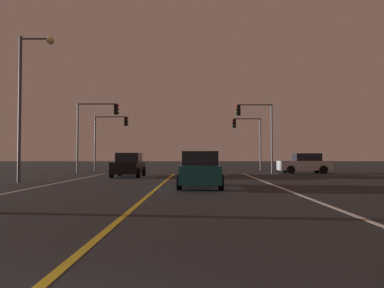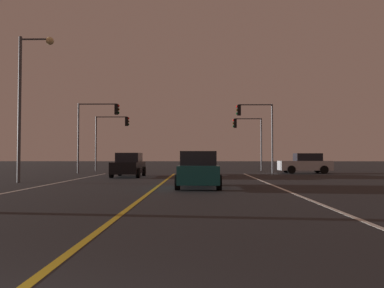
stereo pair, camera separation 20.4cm
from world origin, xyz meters
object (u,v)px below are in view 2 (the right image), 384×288
object	(u,v)px
traffic_light_far_right	(247,132)
traffic_light_far_left	(112,130)
car_lead_same_lane	(198,170)
traffic_light_near_right	(255,122)
car_ahead_far	(202,165)
traffic_light_near_left	(97,121)
car_oncoming	(129,165)
street_lamp_left_mid	(27,90)
street_lamp_right_near	(379,53)
car_crossing_side	(305,164)

from	to	relation	value
traffic_light_far_right	traffic_light_far_left	size ratio (longest dim) A/B	0.96
car_lead_same_lane	traffic_light_near_right	xyz separation A→B (m)	(4.82, 14.00, 3.49)
car_ahead_far	traffic_light_near_left	size ratio (longest dim) A/B	0.72
car_oncoming	traffic_light_far_left	world-z (taller)	traffic_light_far_left
street_lamp_left_mid	car_ahead_far	bearing A→B (deg)	39.15
traffic_light_near_right	traffic_light_far_left	xyz separation A→B (m)	(-13.39, 5.50, -0.28)
traffic_light_far_right	street_lamp_right_near	distance (m)	25.93
street_lamp_left_mid	car_oncoming	bearing A→B (deg)	52.65
car_oncoming	car_ahead_far	bearing A→B (deg)	110.73
car_crossing_side	traffic_light_far_left	distance (m)	18.66
car_oncoming	street_lamp_right_near	size ratio (longest dim) A/B	0.61
street_lamp_right_near	traffic_light_near_left	bearing A→B (deg)	-55.66
car_oncoming	car_ahead_far	xyz separation A→B (m)	(5.21, 1.97, 0.00)
traffic_light_far_left	car_lead_same_lane	bearing A→B (deg)	-66.26
car_ahead_far	traffic_light_far_left	bearing A→B (deg)	46.08
traffic_light_near_right	street_lamp_left_mid	xyz separation A→B (m)	(-14.33, -10.98, 0.83)
car_lead_same_lane	traffic_light_far_right	distance (m)	20.33
car_crossing_side	traffic_light_near_left	size ratio (longest dim) A/B	0.72
car_crossing_side	street_lamp_right_near	distance (m)	21.58
traffic_light_far_left	street_lamp_left_mid	world-z (taller)	street_lamp_left_mid
traffic_light_near_right	car_lead_same_lane	bearing A→B (deg)	71.02
car_crossing_side	traffic_light_near_right	distance (m)	5.56
car_ahead_far	traffic_light_far_right	bearing A→B (deg)	-28.31
traffic_light_far_left	street_lamp_left_mid	distance (m)	16.55
car_oncoming	traffic_light_far_left	distance (m)	11.55
car_lead_same_lane	car_ahead_far	bearing A→B (deg)	-1.39
traffic_light_far_left	street_lamp_right_near	size ratio (longest dim) A/B	0.77
car_ahead_far	car_lead_same_lane	size ratio (longest dim) A/B	1.00
car_crossing_side	street_lamp_right_near	xyz separation A→B (m)	(-3.72, -20.93, 3.72)
street_lamp_right_near	car_ahead_far	bearing A→B (deg)	-73.57
car_ahead_far	traffic_light_far_left	world-z (taller)	traffic_light_far_left
traffic_light_near_right	street_lamp_right_near	distance (m)	20.42
car_oncoming	traffic_light_far_right	distance (m)	14.67
traffic_light_far_right	traffic_light_far_left	world-z (taller)	traffic_light_far_left
traffic_light_near_left	street_lamp_left_mid	bearing A→B (deg)	-95.04
car_oncoming	traffic_light_far_right	size ratio (longest dim) A/B	0.83
traffic_light_far_left	street_lamp_right_near	bearing A→B (deg)	-61.67
car_lead_same_lane	traffic_light_far_left	xyz separation A→B (m)	(-8.58, 19.50, 3.21)
car_oncoming	street_lamp_right_near	bearing A→B (deg)	33.84
car_crossing_side	traffic_light_near_left	xyz separation A→B (m)	(-17.67, -0.52, 3.58)
car_crossing_side	street_lamp_right_near	world-z (taller)	street_lamp_right_near
car_lead_same_lane	traffic_light_far_left	world-z (taller)	traffic_light_far_left
car_lead_same_lane	street_lamp_left_mid	bearing A→B (deg)	72.38
car_ahead_far	street_lamp_right_near	world-z (taller)	street_lamp_right_near
traffic_light_far_right	street_lamp_left_mid	xyz separation A→B (m)	(-14.37, -16.48, 1.28)
car_ahead_far	traffic_light_near_left	bearing A→B (deg)	71.11
car_ahead_far	traffic_light_near_right	size ratio (longest dim) A/B	0.74
car_crossing_side	traffic_light_near_right	world-z (taller)	traffic_light_near_right
traffic_light_near_right	traffic_light_near_left	bearing A→B (deg)	0.00
car_ahead_far	car_oncoming	bearing A→B (deg)	110.73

